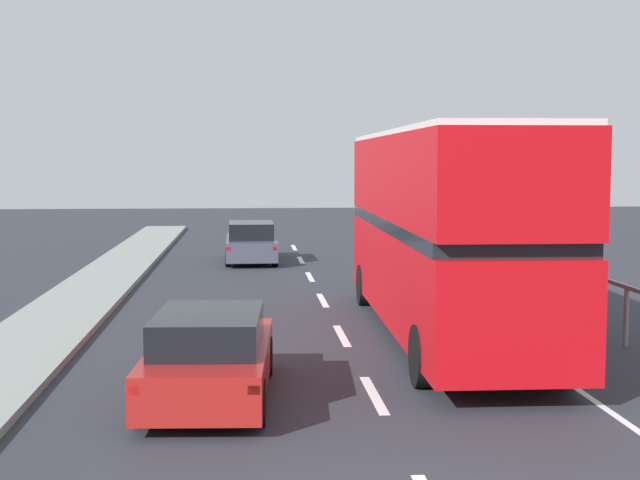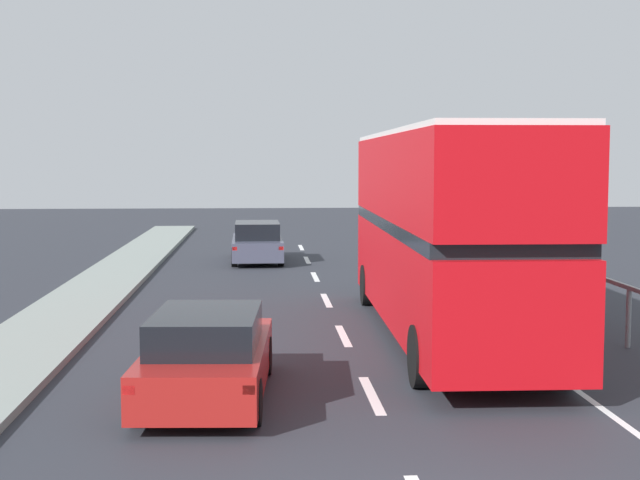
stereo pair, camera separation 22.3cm
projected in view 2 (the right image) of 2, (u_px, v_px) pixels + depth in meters
The scene contains 5 objects.
lane_paint_markings at pixel (457, 353), 16.74m from camera, with size 3.39×46.00×0.01m.
bridge_side_railing at pixel (629, 297), 17.21m from camera, with size 0.10×42.00×1.20m.
double_decker_bus_red at pixel (445, 228), 18.07m from camera, with size 2.69×11.20×4.18m.
hatchback_car_near at pixel (208, 356), 13.54m from camera, with size 1.99×4.41×1.35m.
sedan_car_ahead at pixel (257, 243), 31.82m from camera, with size 1.82×4.42×1.42m.
Camera 2 is at (-1.70, -7.60, 3.60)m, focal length 50.41 mm.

